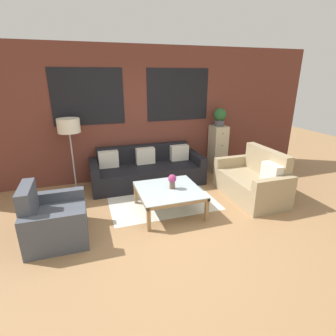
{
  "coord_description": "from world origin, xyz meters",
  "views": [
    {
      "loc": [
        -1.12,
        -3.17,
        2.21
      ],
      "look_at": [
        0.34,
        1.26,
        0.55
      ],
      "focal_mm": 28.0,
      "sensor_mm": 36.0,
      "label": 1
    }
  ],
  "objects_px": {
    "floor_lamp": "(69,128)",
    "drawer_cabinet": "(218,149)",
    "settee_vintage": "(253,182)",
    "potted_plant": "(220,117)",
    "flower_vase": "(172,180)",
    "armchair_corner": "(54,221)",
    "coffee_table": "(169,192)",
    "couch_dark": "(147,171)"
  },
  "relations": [
    {
      "from": "potted_plant",
      "to": "flower_vase",
      "type": "relative_size",
      "value": 1.63
    },
    {
      "from": "drawer_cabinet",
      "to": "flower_vase",
      "type": "height_order",
      "value": "drawer_cabinet"
    },
    {
      "from": "coffee_table",
      "to": "flower_vase",
      "type": "height_order",
      "value": "flower_vase"
    },
    {
      "from": "armchair_corner",
      "to": "potted_plant",
      "type": "distance_m",
      "value": 4.08
    },
    {
      "from": "couch_dark",
      "to": "flower_vase",
      "type": "distance_m",
      "value": 1.36
    },
    {
      "from": "floor_lamp",
      "to": "potted_plant",
      "type": "bearing_deg",
      "value": 1.64
    },
    {
      "from": "floor_lamp",
      "to": "drawer_cabinet",
      "type": "bearing_deg",
      "value": 1.64
    },
    {
      "from": "settee_vintage",
      "to": "armchair_corner",
      "type": "distance_m",
      "value": 3.48
    },
    {
      "from": "coffee_table",
      "to": "drawer_cabinet",
      "type": "height_order",
      "value": "drawer_cabinet"
    },
    {
      "from": "settee_vintage",
      "to": "drawer_cabinet",
      "type": "relative_size",
      "value": 1.29
    },
    {
      "from": "settee_vintage",
      "to": "potted_plant",
      "type": "distance_m",
      "value": 1.81
    },
    {
      "from": "couch_dark",
      "to": "drawer_cabinet",
      "type": "distance_m",
      "value": 1.81
    },
    {
      "from": "armchair_corner",
      "to": "potted_plant",
      "type": "relative_size",
      "value": 2.26
    },
    {
      "from": "settee_vintage",
      "to": "armchair_corner",
      "type": "height_order",
      "value": "settee_vintage"
    },
    {
      "from": "drawer_cabinet",
      "to": "potted_plant",
      "type": "xyz_separation_m",
      "value": [
        -0.0,
        0.0,
        0.77
      ]
    },
    {
      "from": "coffee_table",
      "to": "flower_vase",
      "type": "relative_size",
      "value": 4.15
    },
    {
      "from": "potted_plant",
      "to": "couch_dark",
      "type": "bearing_deg",
      "value": -173.22
    },
    {
      "from": "couch_dark",
      "to": "flower_vase",
      "type": "xyz_separation_m",
      "value": [
        0.11,
        -1.32,
        0.28
      ]
    },
    {
      "from": "couch_dark",
      "to": "drawer_cabinet",
      "type": "xyz_separation_m",
      "value": [
        1.78,
        0.21,
        0.27
      ]
    },
    {
      "from": "settee_vintage",
      "to": "flower_vase",
      "type": "bearing_deg",
      "value": -178.91
    },
    {
      "from": "coffee_table",
      "to": "potted_plant",
      "type": "bearing_deg",
      "value": 41.66
    },
    {
      "from": "floor_lamp",
      "to": "flower_vase",
      "type": "xyz_separation_m",
      "value": [
        1.57,
        -1.44,
        -0.7
      ]
    },
    {
      "from": "armchair_corner",
      "to": "potted_plant",
      "type": "xyz_separation_m",
      "value": [
        3.52,
        1.78,
        1.04
      ]
    },
    {
      "from": "floor_lamp",
      "to": "coffee_table",
      "type": "bearing_deg",
      "value": -43.9
    },
    {
      "from": "floor_lamp",
      "to": "drawer_cabinet",
      "type": "height_order",
      "value": "floor_lamp"
    },
    {
      "from": "armchair_corner",
      "to": "couch_dark",
      "type": "bearing_deg",
      "value": 41.94
    },
    {
      "from": "coffee_table",
      "to": "flower_vase",
      "type": "xyz_separation_m",
      "value": [
        0.06,
        0.01,
        0.2
      ]
    },
    {
      "from": "armchair_corner",
      "to": "flower_vase",
      "type": "bearing_deg",
      "value": 7.45
    },
    {
      "from": "drawer_cabinet",
      "to": "potted_plant",
      "type": "bearing_deg",
      "value": 90.0
    },
    {
      "from": "couch_dark",
      "to": "potted_plant",
      "type": "distance_m",
      "value": 2.07
    },
    {
      "from": "couch_dark",
      "to": "armchair_corner",
      "type": "height_order",
      "value": "armchair_corner"
    },
    {
      "from": "coffee_table",
      "to": "potted_plant",
      "type": "height_order",
      "value": "potted_plant"
    },
    {
      "from": "drawer_cabinet",
      "to": "armchair_corner",
      "type": "bearing_deg",
      "value": -153.24
    },
    {
      "from": "couch_dark",
      "to": "armchair_corner",
      "type": "bearing_deg",
      "value": -138.06
    },
    {
      "from": "armchair_corner",
      "to": "drawer_cabinet",
      "type": "xyz_separation_m",
      "value": [
        3.52,
        1.78,
        0.27
      ]
    },
    {
      "from": "coffee_table",
      "to": "floor_lamp",
      "type": "relative_size",
      "value": 0.71
    },
    {
      "from": "potted_plant",
      "to": "flower_vase",
      "type": "xyz_separation_m",
      "value": [
        -1.68,
        -1.53,
        -0.76
      ]
    },
    {
      "from": "armchair_corner",
      "to": "floor_lamp",
      "type": "height_order",
      "value": "floor_lamp"
    },
    {
      "from": "drawer_cabinet",
      "to": "potted_plant",
      "type": "distance_m",
      "value": 0.77
    },
    {
      "from": "drawer_cabinet",
      "to": "coffee_table",
      "type": "bearing_deg",
      "value": -138.34
    },
    {
      "from": "floor_lamp",
      "to": "drawer_cabinet",
      "type": "xyz_separation_m",
      "value": [
        3.25,
        0.09,
        -0.71
      ]
    },
    {
      "from": "settee_vintage",
      "to": "armchair_corner",
      "type": "bearing_deg",
      "value": -175.52
    }
  ]
}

